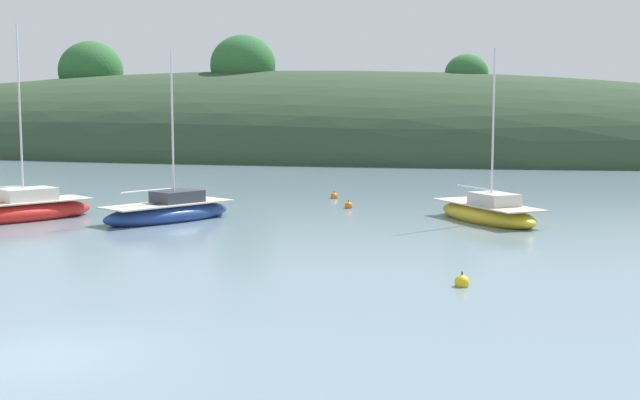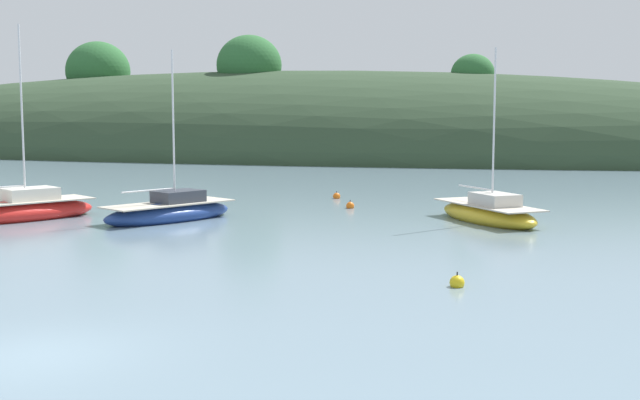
# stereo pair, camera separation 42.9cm
# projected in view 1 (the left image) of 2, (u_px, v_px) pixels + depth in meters

# --- Properties ---
(ground_plane) EXTENTS (400.00, 400.00, 0.00)m
(ground_plane) POSITION_uv_depth(u_px,v_px,m) (47.00, 357.00, 16.67)
(ground_plane) COLOR slate
(far_shoreline_hill) EXTENTS (150.00, 36.00, 24.12)m
(far_shoreline_hill) POSITION_uv_depth(u_px,v_px,m) (250.00, 154.00, 96.37)
(far_shoreline_hill) COLOR #2D422B
(far_shoreline_hill) RESTS_ON ground
(sailboat_yellow_far) EXTENTS (5.90, 7.77, 9.45)m
(sailboat_yellow_far) POSITION_uv_depth(u_px,v_px,m) (17.00, 211.00, 37.84)
(sailboat_yellow_far) COLOR red
(sailboat_yellow_far) RESTS_ON ground
(sailboat_orange_cutter) EXTENTS (5.18, 7.21, 8.24)m
(sailboat_orange_cutter) POSITION_uv_depth(u_px,v_px,m) (169.00, 212.00, 37.70)
(sailboat_orange_cutter) COLOR navy
(sailboat_orange_cutter) RESTS_ON ground
(sailboat_cream_ketch) EXTENTS (6.14, 6.81, 8.25)m
(sailboat_cream_ketch) POSITION_uv_depth(u_px,v_px,m) (488.00, 213.00, 37.38)
(sailboat_cream_ketch) COLOR gold
(sailboat_cream_ketch) RESTS_ON ground
(mooring_buoy_outer) EXTENTS (0.44, 0.44, 0.54)m
(mooring_buoy_outer) POSITION_uv_depth(u_px,v_px,m) (334.00, 196.00, 47.49)
(mooring_buoy_outer) COLOR orange
(mooring_buoy_outer) RESTS_ON ground
(mooring_buoy_channel) EXTENTS (0.44, 0.44, 0.54)m
(mooring_buoy_channel) POSITION_uv_depth(u_px,v_px,m) (349.00, 206.00, 42.67)
(mooring_buoy_channel) COLOR orange
(mooring_buoy_channel) RESTS_ON ground
(mooring_buoy_inner) EXTENTS (0.44, 0.44, 0.54)m
(mooring_buoy_inner) POSITION_uv_depth(u_px,v_px,m) (462.00, 282.00, 23.44)
(mooring_buoy_inner) COLOR yellow
(mooring_buoy_inner) RESTS_ON ground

